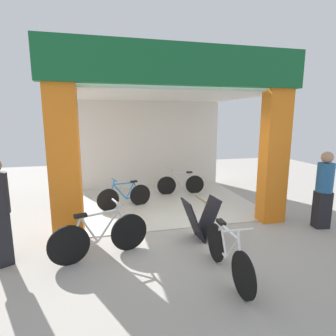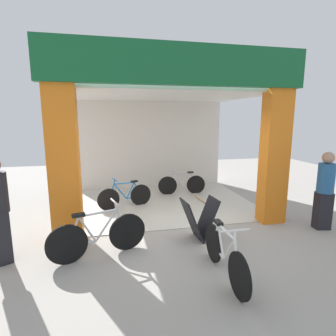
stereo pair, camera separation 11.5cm
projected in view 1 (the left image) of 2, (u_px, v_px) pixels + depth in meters
ground_plane at (178, 229)px, 5.71m from camera, size 17.78×17.78×0.00m
shop_facade at (160, 133)px, 7.07m from camera, size 5.09×4.08×3.66m
bicycle_inside_0 at (181, 184)px, 8.30m from camera, size 1.45×0.40×0.80m
bicycle_inside_1 at (125, 196)px, 7.02m from camera, size 1.41×0.48×0.80m
bicycle_parked_0 at (228, 254)px, 3.97m from camera, size 0.43×1.58×0.87m
bicycle_parked_1 at (100, 236)px, 4.52m from camera, size 1.62×0.57×0.92m
sandwich_board_sign at (200, 219)px, 5.20m from camera, size 0.70×0.52×0.82m
pedestrian_1 at (324, 189)px, 5.68m from camera, size 0.38×0.38×1.64m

